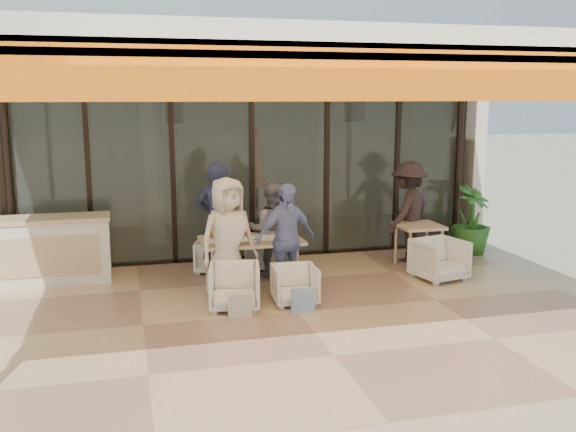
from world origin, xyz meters
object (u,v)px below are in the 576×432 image
diner_grey (272,230)px  side_table (419,231)px  diner_periwinkle (286,239)px  diner_cream (228,239)px  host_counter (49,250)px  diner_navy (218,222)px  dining_table (251,243)px  chair_far_left (215,255)px  potted_palm (471,220)px  chair_far_right (265,249)px  chair_near_left (235,285)px  chair_near_right (295,283)px  standing_woman (408,212)px  side_chair (440,258)px

diner_grey → side_table: (2.49, -0.08, -0.13)m
diner_periwinkle → diner_cream: bearing=162.2°
host_counter → diner_navy: bearing=-11.2°
dining_table → chair_far_left: (-0.41, 0.94, -0.39)m
potted_palm → dining_table: bearing=-166.6°
chair_far_right → side_table: side_table is taller
chair_near_left → chair_near_right: 0.84m
chair_near_left → dining_table: bearing=77.1°
dining_table → diner_periwinkle: bearing=-47.0°
host_counter → diner_navy: (2.53, -0.50, 0.40)m
dining_table → diner_navy: 0.66m
chair_far_left → diner_navy: 0.81m
dining_table → diner_periwinkle: diner_periwinkle is taller
chair_near_right → diner_cream: (-0.84, 0.50, 0.57)m
standing_woman → potted_palm: bearing=149.8°
host_counter → chair_near_right: size_ratio=3.05×
chair_far_right → chair_far_left: bearing=13.8°
dining_table → diner_grey: diner_grey is taller
diner_navy → potted_palm: 4.73m
dining_table → diner_navy: (-0.41, 0.44, 0.25)m
host_counter → chair_near_left: host_counter is taller
chair_far_right → side_table: 2.57m
side_table → chair_near_left: bearing=-158.3°
chair_far_right → chair_near_left: size_ratio=0.97×
dining_table → potted_palm: size_ratio=1.19×
host_counter → chair_far_left: host_counter is taller
chair_near_left → chair_near_right: bearing=10.6°
diner_cream → diner_navy: bearing=71.1°
side_table → standing_woman: size_ratio=0.42×
chair_far_right → chair_near_left: bearing=79.9°
host_counter → standing_woman: bearing=-1.2°
diner_cream → chair_far_left: bearing=71.1°
diner_navy → standing_woman: bearing=-152.6°
host_counter → side_chair: bearing=-12.8°
chair_far_left → side_chair: bearing=176.4°
diner_cream → side_table: bearing=-5.0°
chair_far_right → diner_navy: (-0.84, -0.50, 0.60)m
potted_palm → chair_near_left: bearing=-157.1°
standing_woman → chair_far_left: bearing=-40.4°
host_counter → diner_cream: bearing=-29.0°
chair_far_left → chair_near_right: 2.08m
chair_far_left → host_counter: bearing=18.1°
chair_near_left → diner_cream: size_ratio=0.39×
dining_table → standing_woman: size_ratio=0.85×
chair_near_left → chair_near_right: chair_near_left is taller
diner_periwinkle → standing_woman: 2.82m
standing_woman → side_chair: bearing=50.7°
chair_far_right → side_chair: bearing=165.7°
diner_cream → standing_woman: standing_woman is taller
potted_palm → chair_far_left: bearing=-179.1°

